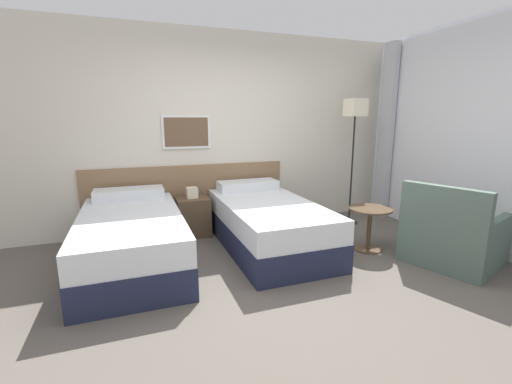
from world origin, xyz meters
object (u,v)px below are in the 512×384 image
side_table (370,220)px  armchair (452,239)px  floor_lamp (355,119)px  bed_near_door (132,239)px  bed_near_window (268,224)px  nightstand (193,216)px

side_table → armchair: size_ratio=0.48×
floor_lamp → side_table: floor_lamp is taller
bed_near_door → bed_near_window: same height
bed_near_window → side_table: 1.21m
bed_near_door → nightstand: bearing=43.7°
nightstand → floor_lamp: bearing=-6.7°
bed_near_window → armchair: 2.03m
bed_near_door → side_table: (2.64, -0.52, 0.07)m
bed_near_window → armchair: armchair is taller
bed_near_door → armchair: bearing=-19.5°
nightstand → side_table: size_ratio=1.27×
bed_near_door → side_table: bearing=-11.1°
bed_near_door → bed_near_window: bearing=0.0°
bed_near_door → armchair: armchair is taller
bed_near_door → floor_lamp: floor_lamp is taller
floor_lamp → bed_near_door: bearing=-171.2°
floor_lamp → side_table: (-0.43, -0.99, -1.17)m
bed_near_window → armchair: (1.67, -1.14, -0.02)m
bed_near_door → nightstand: bed_near_door is taller
bed_near_window → side_table: bed_near_window is taller
nightstand → floor_lamp: 2.63m
nightstand → armchair: armchair is taller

